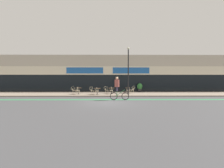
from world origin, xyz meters
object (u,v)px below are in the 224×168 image
Objects in this scene: cafe_chair_1_near at (97,90)px; cafe_chair_2_side at (106,90)px; bistro_table_3 at (128,89)px; cafe_chair_2_near at (111,90)px; cafe_chair_3_side at (133,89)px; cyclist_0 at (118,87)px; bistro_table_0 at (79,90)px; bistro_table_1 at (97,90)px; cafe_chair_3_near at (128,90)px; planter_pot at (140,87)px; cafe_chair_0_side at (74,90)px; bistro_table_2 at (111,90)px; cafe_chair_0_near at (78,90)px; lamp_post at (128,68)px; cafe_chair_1_side at (92,90)px.

cafe_chair_2_side is (1.06, 1.46, 0.00)m from cafe_chair_1_near.
cafe_chair_2_near is (-2.09, -1.10, 0.01)m from bistro_table_3.
cafe_chair_1_near and cafe_chair_3_side have the same top height.
cafe_chair_1_near is 4.32m from cyclist_0.
cafe_chair_2_near is at bearing -3.19° from bistro_table_0.
cafe_chair_2_near is at bearing 7.36° from bistro_table_1.
bistro_table_3 is at bearing -66.59° from cafe_chair_1_near.
cafe_chair_2_near and cafe_chair_3_near have the same top height.
planter_pot is (1.85, 2.48, 0.17)m from cafe_chair_3_near.
cafe_chair_0_side is at bearing 2.37° from cafe_chair_3_side.
planter_pot reaches higher than bistro_table_0.
cafe_chair_1_near is at bearing -138.92° from bistro_table_2.
planter_pot reaches higher than cafe_chair_0_near.
bistro_table_1 is at bearing 12.13° from cafe_chair_3_side.
bistro_table_0 is 0.95× the size of bistro_table_1.
bistro_table_2 is at bearing -4.11° from cafe_chair_2_side.
cyclist_0 is at bearing -48.64° from cafe_chair_0_side.
cafe_chair_1_near is 6.78m from planter_pot.
cafe_chair_2_side is at bearing 6.80° from bistro_table_0.
bistro_table_3 is 2.62m from planter_pot.
cafe_chair_0_near and cafe_chair_0_side have the same top height.
bistro_table_2 is 0.87× the size of cafe_chair_0_side.
cafe_chair_3_near is at bearing -7.79° from cafe_chair_2_side.
planter_pot is at bearing 64.16° from lamp_post.
bistro_table_2 is 0.87× the size of cafe_chair_0_near.
planter_pot is (8.52, 2.74, 0.17)m from cafe_chair_0_side.
cyclist_0 reaches higher than cafe_chair_2_side.
cafe_chair_3_near is at bearing 14.26° from cafe_chair_1_side.
cafe_chair_0_side is at bearing -178.82° from cafe_chair_2_side.
bistro_table_3 is at bearing 5.32° from cafe_chair_2_side.
cafe_chair_0_side and cafe_chair_3_side have the same top height.
cafe_chair_3_side reaches higher than bistro_table_3.
bistro_table_0 is at bearing 2.95° from cafe_chair_3_side.
cyclist_0 is (5.15, -4.69, 0.63)m from cafe_chair_0_side.
cafe_chair_0_side is 1.00× the size of cafe_chair_1_near.
cafe_chair_3_near and cafe_chair_3_side have the same top height.
cafe_chair_1_near is 1.00× the size of cafe_chair_2_near.
bistro_table_1 is 0.88× the size of cafe_chair_1_side.
bistro_table_2 is at bearing -1.17° from cafe_chair_0_side.
cafe_chair_1_side is at bearing -14.71° from bistro_table_0.
cafe_chair_2_side is at bearing 93.42° from cafe_chair_3_near.
lamp_post is (-0.81, -2.33, 2.60)m from cafe_chair_3_side.
cafe_chair_1_near is at bearing -145.93° from planter_pot.
cafe_chair_1_near reaches higher than bistro_table_1.
cafe_chair_0_side is 3.09m from cafe_chair_1_near.
cafe_chair_3_near is at bearing 10.39° from bistro_table_1.
cafe_chair_2_side is at bearing -170.01° from bistro_table_3.
cafe_chair_0_near reaches higher than bistro_table_0.
lamp_post reaches higher than planter_pot.
cafe_chair_2_near is at bearing 109.34° from cafe_chair_3_near.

